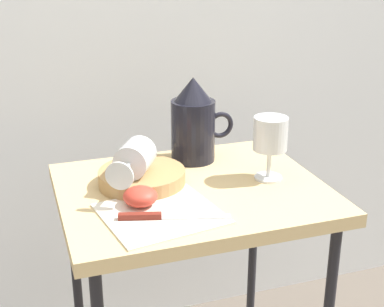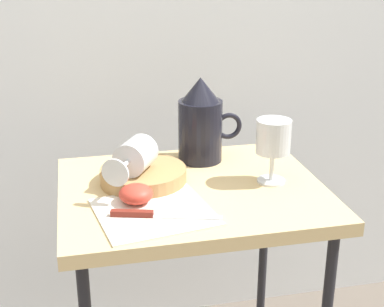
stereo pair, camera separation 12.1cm
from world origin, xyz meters
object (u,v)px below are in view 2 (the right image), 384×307
at_px(basket_tray, 143,175).
at_px(wine_glass_tipped_near, 135,156).
at_px(wine_glass_upright, 273,140).
at_px(pitcher, 201,128).
at_px(apple_half_left, 136,194).
at_px(table, 192,214).
at_px(knife, 149,215).

bearing_deg(basket_tray, wine_glass_tipped_near, -136.70).
bearing_deg(wine_glass_upright, basket_tray, 168.41).
bearing_deg(basket_tray, pitcher, 34.58).
xyz_separation_m(basket_tray, wine_glass_upright, (0.28, -0.06, 0.08)).
bearing_deg(wine_glass_tipped_near, basket_tray, 43.30).
xyz_separation_m(pitcher, apple_half_left, (-0.19, -0.22, -0.06)).
bearing_deg(wine_glass_tipped_near, table, -13.47).
relative_size(table, wine_glass_tipped_near, 4.32).
distance_m(basket_tray, knife, 0.18).
bearing_deg(table, knife, -131.51).
xyz_separation_m(pitcher, knife, (-0.17, -0.29, -0.08)).
height_order(table, wine_glass_tipped_near, wine_glass_tipped_near).
relative_size(table, pitcher, 3.28).
xyz_separation_m(wine_glass_tipped_near, knife, (0.01, -0.16, -0.06)).
bearing_deg(wine_glass_upright, apple_half_left, -171.08).
xyz_separation_m(table, wine_glass_tipped_near, (-0.12, 0.03, 0.14)).
bearing_deg(apple_half_left, pitcher, 49.02).
relative_size(wine_glass_upright, wine_glass_tipped_near, 0.92).
xyz_separation_m(table, wine_glass_upright, (0.18, -0.01, 0.17)).
distance_m(basket_tray, apple_half_left, 0.11).
distance_m(table, knife, 0.19).
bearing_deg(table, wine_glass_upright, -3.37).
relative_size(basket_tray, pitcher, 0.92).
xyz_separation_m(table, basket_tray, (-0.10, 0.05, 0.09)).
bearing_deg(apple_half_left, wine_glass_upright, 8.92).
bearing_deg(apple_half_left, table, 24.44).
relative_size(table, wine_glass_upright, 4.68).
distance_m(table, wine_glass_tipped_near, 0.19).
xyz_separation_m(pitcher, wine_glass_tipped_near, (-0.18, -0.13, -0.01)).
distance_m(basket_tray, wine_glass_tipped_near, 0.06).
bearing_deg(basket_tray, knife, -93.92).
bearing_deg(apple_half_left, wine_glass_tipped_near, 83.47).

